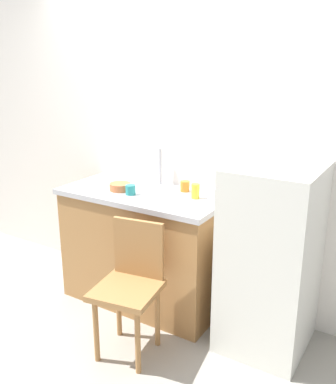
# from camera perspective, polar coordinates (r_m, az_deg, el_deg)

# --- Properties ---
(ground_plane) EXTENTS (8.00, 8.00, 0.00)m
(ground_plane) POSITION_cam_1_polar(r_m,az_deg,el_deg) (3.20, -8.99, -19.36)
(ground_plane) COLOR #9E998E
(back_wall) EXTENTS (4.80, 0.10, 2.46)m
(back_wall) POSITION_cam_1_polar(r_m,az_deg,el_deg) (3.45, 0.89, 6.05)
(back_wall) COLOR white
(back_wall) RESTS_ON ground_plane
(cabinet_base) EXTENTS (1.25, 0.60, 0.89)m
(cabinet_base) POSITION_cam_1_polar(r_m,az_deg,el_deg) (3.45, -3.13, -7.69)
(cabinet_base) COLOR #A87542
(cabinet_base) RESTS_ON ground_plane
(countertop) EXTENTS (1.29, 0.64, 0.04)m
(countertop) POSITION_cam_1_polar(r_m,az_deg,el_deg) (3.28, -3.26, -0.28)
(countertop) COLOR #B7B7BC
(countertop) RESTS_ON cabinet_base
(faucet) EXTENTS (0.02, 0.02, 0.29)m
(faucet) POSITION_cam_1_polar(r_m,az_deg,el_deg) (3.44, -1.04, 3.43)
(faucet) COLOR #B7B7BC
(faucet) RESTS_ON countertop
(refrigerator) EXTENTS (0.55, 0.63, 1.27)m
(refrigerator) POSITION_cam_1_polar(r_m,az_deg,el_deg) (2.94, 13.55, -8.66)
(refrigerator) COLOR silver
(refrigerator) RESTS_ON ground_plane
(chair) EXTENTS (0.46, 0.46, 0.89)m
(chair) POSITION_cam_1_polar(r_m,az_deg,el_deg) (2.87, -4.99, -11.91)
(chair) COLOR #A87542
(chair) RESTS_ON ground_plane
(terracotta_bowl) EXTENTS (0.17, 0.17, 0.06)m
(terracotta_bowl) POSITION_cam_1_polar(r_m,az_deg,el_deg) (3.32, -6.41, 0.71)
(terracotta_bowl) COLOR #C67042
(terracotta_bowl) RESTS_ON countertop
(cup_yellow) EXTENTS (0.06, 0.06, 0.11)m
(cup_yellow) POSITION_cam_1_polar(r_m,az_deg,el_deg) (3.10, 3.69, 0.11)
(cup_yellow) COLOR yellow
(cup_yellow) RESTS_ON countertop
(cup_teal) EXTENTS (0.08, 0.08, 0.07)m
(cup_teal) POSITION_cam_1_polar(r_m,az_deg,el_deg) (3.20, -5.03, 0.30)
(cup_teal) COLOR teal
(cup_teal) RESTS_ON countertop
(cup_white) EXTENTS (0.08, 0.08, 0.08)m
(cup_white) POSITION_cam_1_polar(r_m,az_deg,el_deg) (3.11, 6.13, -0.19)
(cup_white) COLOR white
(cup_white) RESTS_ON countertop
(cup_orange) EXTENTS (0.07, 0.07, 0.08)m
(cup_orange) POSITION_cam_1_polar(r_m,az_deg,el_deg) (3.27, 2.27, 0.78)
(cup_orange) COLOR orange
(cup_orange) RESTS_ON countertop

